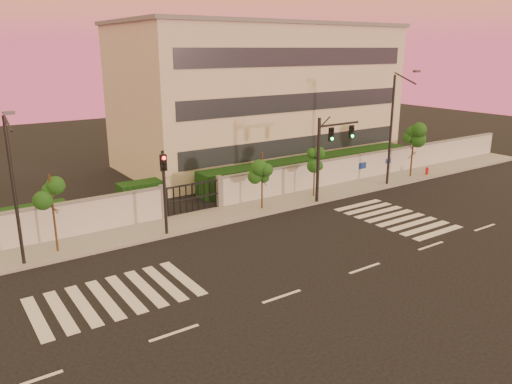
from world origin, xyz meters
TOP-DOWN VIEW (x-y plane):
  - ground at (0.00, 0.00)m, footprint 120.00×120.00m
  - sidewalk at (0.00, 10.50)m, footprint 60.00×3.00m
  - perimeter_wall at (0.10, 12.00)m, footprint 60.00×0.36m
  - hedge_row at (1.17, 14.74)m, footprint 41.00×4.25m
  - institutional_building at (9.00, 21.99)m, footprint 24.40×12.40m
  - road_markings at (-1.58, 3.76)m, footprint 57.00×7.62m
  - street_tree_c at (-11.68, 10.21)m, footprint 1.35×1.07m
  - street_tree_d at (1.09, 10.14)m, footprint 1.38×1.10m
  - street_tree_e at (5.67, 10.33)m, footprint 1.30×1.03m
  - street_tree_f at (15.87, 10.19)m, footprint 1.57×1.25m
  - traffic_signal_main at (5.71, 9.19)m, footprint 3.68×0.39m
  - traffic_signal_secondary at (-6.02, 9.32)m, footprint 0.38×0.35m
  - streetlight_west at (-13.43, 9.36)m, footprint 0.46×1.84m
  - streetlight_east at (12.44, 9.45)m, footprint 0.52×2.09m
  - fire_hydrant at (17.43, 9.78)m, footprint 0.30×0.29m

SIDE VIEW (x-z plane):
  - ground at x=0.00m, z-range 0.00..0.00m
  - road_markings at x=-1.58m, z-range 0.00..0.02m
  - sidewalk at x=0.00m, z-range 0.00..0.15m
  - fire_hydrant at x=17.43m, z-range 0.00..0.77m
  - hedge_row at x=1.17m, z-range -0.08..1.72m
  - perimeter_wall at x=0.10m, z-range -0.03..2.17m
  - street_tree_e at x=5.67m, z-range 0.87..4.54m
  - street_tree_d at x=1.09m, z-range 0.91..4.75m
  - street_tree_c at x=-11.68m, z-range 0.99..5.19m
  - traffic_signal_secondary at x=-6.02m, z-range 0.66..5.53m
  - street_tree_f at x=15.87m, z-range 1.06..5.54m
  - traffic_signal_main at x=5.71m, z-range 0.77..6.59m
  - streetlight_west at x=-13.43m, z-range 0.31..7.94m
  - streetlight_east at x=12.44m, z-range 0.35..9.05m
  - institutional_building at x=9.00m, z-range 0.03..12.28m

